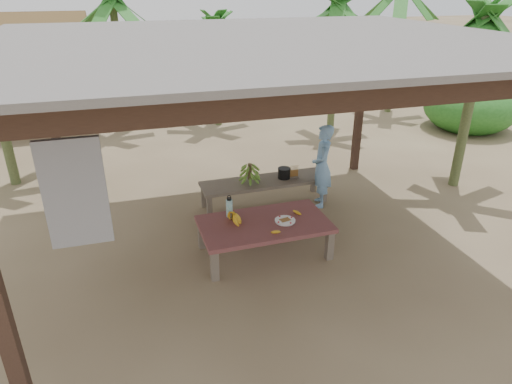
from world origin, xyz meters
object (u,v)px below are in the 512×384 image
object	(u,v)px
ripe_banana_bunch	(231,218)
woman	(322,166)
bench	(265,183)
plate	(285,221)
water_flask	(229,208)
cooking_pot	(284,173)
work_table	(264,226)

from	to	relation	value
ripe_banana_bunch	woman	bearing A→B (deg)	30.85
bench	plate	xyz separation A→B (m)	(-0.20, -1.58, 0.12)
ripe_banana_bunch	water_flask	distance (m)	0.21
water_flask	cooking_pot	size ratio (longest dim) A/B	1.60
work_table	cooking_pot	size ratio (longest dim) A/B	8.62
plate	water_flask	bearing A→B (deg)	151.71
ripe_banana_bunch	bench	bearing A→B (deg)	56.34
bench	cooking_pot	size ratio (longest dim) A/B	10.49
bench	work_table	bearing A→B (deg)	-108.91
ripe_banana_bunch	water_flask	world-z (taller)	water_flask
ripe_banana_bunch	woman	xyz separation A→B (m)	(1.86, 1.11, 0.13)
cooking_pot	bench	bearing A→B (deg)	179.76
bench	cooking_pot	xyz separation A→B (m)	(0.35, -0.00, 0.14)
cooking_pot	woman	bearing A→B (deg)	-27.34
plate	cooking_pot	bearing A→B (deg)	70.58
cooking_pot	water_flask	bearing A→B (deg)	-136.48
work_table	ripe_banana_bunch	xyz separation A→B (m)	(-0.45, 0.10, 0.15)
bench	water_flask	xyz separation A→B (m)	(-0.91, -1.20, 0.25)
work_table	water_flask	world-z (taller)	water_flask
water_flask	work_table	bearing A→B (deg)	-35.82
water_flask	bench	bearing A→B (deg)	52.82
bench	ripe_banana_bunch	size ratio (longest dim) A/B	8.00
plate	cooking_pot	xyz separation A→B (m)	(0.56, 1.58, 0.02)
bench	water_flask	world-z (taller)	water_flask
plate	water_flask	xyz separation A→B (m)	(-0.71, 0.38, 0.12)
water_flask	plate	bearing A→B (deg)	-28.29
cooking_pot	woman	world-z (taller)	woman
plate	woman	bearing A→B (deg)	48.78
plate	water_flask	size ratio (longest dim) A/B	0.85
ripe_banana_bunch	cooking_pot	size ratio (longest dim) A/B	1.31
work_table	plate	world-z (taller)	plate
woman	bench	bearing A→B (deg)	-85.60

